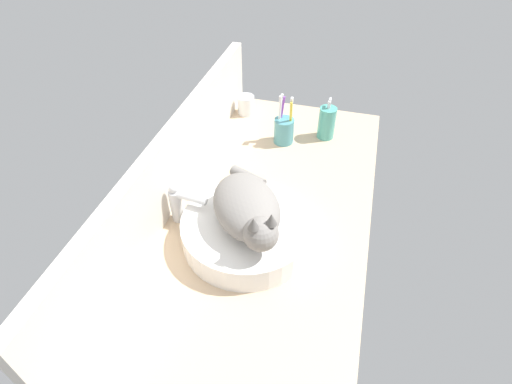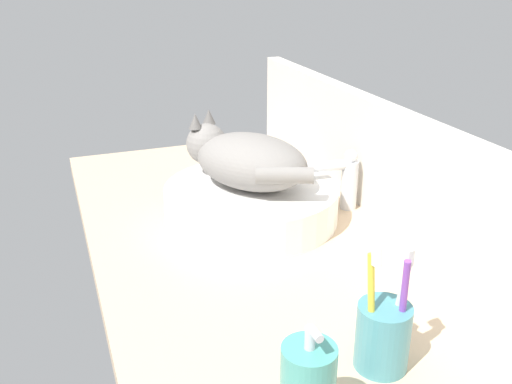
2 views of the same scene
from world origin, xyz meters
TOP-DOWN VIEW (x-y plane):
  - ground_plane at (0.00, 0.00)cm, footprint 133.08×62.42cm
  - backsplash_panel at (0.00, 29.41)cm, footprint 133.08×3.60cm
  - sink_basin at (-11.99, 2.58)cm, footprint 36.44×36.44cm
  - cat at (-13.08, 1.76)cm, footprint 30.23×28.03cm
  - faucet at (-9.93, 23.48)cm, footprint 3.87×11.86cm
  - toothbrush_cup at (38.26, 3.10)cm, footprint 7.34×7.34cm

SIDE VIEW (x-z plane):
  - ground_plane at x=0.00cm, z-range -4.00..0.00cm
  - sink_basin at x=-11.99cm, z-range 0.00..7.52cm
  - toothbrush_cup at x=38.26cm, z-range -4.15..14.54cm
  - faucet at x=-9.93cm, z-range 0.50..14.10cm
  - backsplash_panel at x=0.00cm, z-range 0.00..24.15cm
  - cat at x=-13.08cm, z-range 6.28..20.28cm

